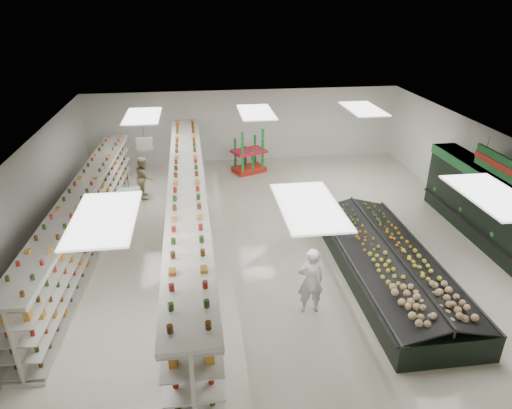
{
  "coord_description": "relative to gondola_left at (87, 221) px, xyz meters",
  "views": [
    {
      "loc": [
        -2.16,
        -12.08,
        7.06
      ],
      "look_at": [
        -0.49,
        0.39,
        1.2
      ],
      "focal_mm": 32.0,
      "sensor_mm": 36.0,
      "label": 1
    }
  ],
  "objects": [
    {
      "name": "wall_left",
      "position": [
        -1.44,
        -0.59,
        0.72
      ],
      "size": [
        0.02,
        16.0,
        3.2
      ],
      "primitive_type": "cube",
      "color": "white",
      "rests_on": "floor"
    },
    {
      "name": "aisle_sign_near",
      "position": [
        1.76,
        -2.59,
        1.87
      ],
      "size": [
        0.52,
        0.06,
        0.75
      ],
      "color": "white",
      "rests_on": "ceiling"
    },
    {
      "name": "produce_island",
      "position": [
        8.31,
        -2.83,
        -0.43
      ],
      "size": [
        2.41,
        6.62,
        0.99
      ],
      "rotation": [
        0.0,
        0.0,
        -0.0
      ],
      "color": "black",
      "rests_on": "floor"
    },
    {
      "name": "wall_right",
      "position": [
        12.56,
        -0.59,
        0.72
      ],
      "size": [
        0.02,
        16.0,
        3.2
      ],
      "primitive_type": "cube",
      "color": "white",
      "rests_on": "floor"
    },
    {
      "name": "wall_back",
      "position": [
        5.56,
        7.41,
        0.72
      ],
      "size": [
        14.0,
        0.02,
        3.2
      ],
      "primitive_type": "cube",
      "color": "white",
      "rests_on": "floor"
    },
    {
      "name": "hortifruti_banner",
      "position": [
        11.81,
        -2.09,
        1.77
      ],
      "size": [
        0.12,
        3.2,
        0.95
      ],
      "color": "#1B672E",
      "rests_on": "ceiling"
    },
    {
      "name": "produce_wall_case",
      "position": [
        12.1,
        -2.09,
        0.36
      ],
      "size": [
        0.93,
        8.0,
        2.2
      ],
      "color": "black",
      "rests_on": "floor"
    },
    {
      "name": "soda_endcap",
      "position": [
        5.57,
        5.76,
        -0.04
      ],
      "size": [
        1.61,
        1.37,
        1.74
      ],
      "rotation": [
        0.0,
        0.0,
        0.39
      ],
      "color": "red",
      "rests_on": "floor"
    },
    {
      "name": "ceiling",
      "position": [
        5.56,
        -0.59,
        2.32
      ],
      "size": [
        14.0,
        16.0,
        0.02
      ],
      "primitive_type": "cube",
      "color": "white",
      "rests_on": "wall_back"
    },
    {
      "name": "floor",
      "position": [
        5.56,
        -0.59,
        -0.88
      ],
      "size": [
        16.0,
        16.0,
        0.0
      ],
      "primitive_type": "plane",
      "color": "beige",
      "rests_on": "ground"
    },
    {
      "name": "gondola_left",
      "position": [
        0.0,
        0.0,
        0.0
      ],
      "size": [
        1.31,
        11.09,
        1.92
      ],
      "rotation": [
        0.0,
        0.0,
        -0.04
      ],
      "color": "silver",
      "rests_on": "floor"
    },
    {
      "name": "gondola_center",
      "position": [
        3.05,
        -0.75,
        0.19
      ],
      "size": [
        1.18,
        13.48,
        2.34
      ],
      "rotation": [
        0.0,
        0.0,
        0.01
      ],
      "color": "silver",
      "rests_on": "floor"
    },
    {
      "name": "shopper_background",
      "position": [
        1.36,
        3.61,
        -0.08
      ],
      "size": [
        0.58,
        0.84,
        1.6
      ],
      "primitive_type": "imported",
      "rotation": [
        0.0,
        0.0,
        1.71
      ],
      "color": "tan",
      "rests_on": "floor"
    },
    {
      "name": "shopper_main",
      "position": [
        5.89,
        -3.9,
        -0.01
      ],
      "size": [
        0.65,
        0.44,
        1.74
      ],
      "primitive_type": "imported",
      "rotation": [
        0.0,
        0.0,
        3.17
      ],
      "color": "white",
      "rests_on": "floor"
    },
    {
      "name": "aisle_sign_far",
      "position": [
        1.76,
        1.41,
        1.87
      ],
      "size": [
        0.52,
        0.06,
        0.75
      ],
      "color": "white",
      "rests_on": "ceiling"
    }
  ]
}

